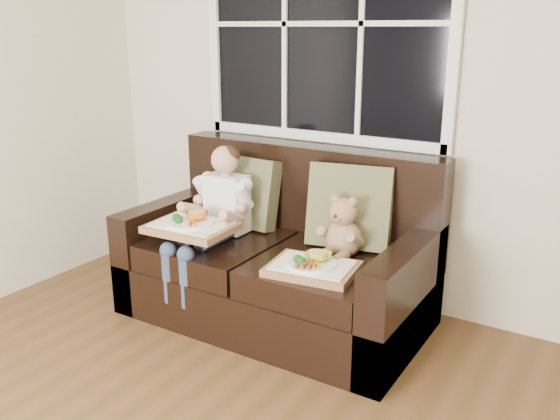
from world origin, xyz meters
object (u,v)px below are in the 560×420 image
Objects in this scene: tray_right at (313,266)px; loveseat at (281,265)px; teddy_bear at (343,231)px; tray_left at (192,225)px; child at (217,207)px.

loveseat is at bearing 134.06° from tray_right.
teddy_bear reaches higher than tray_left.
child reaches higher than teddy_bear.
child is 1.71× the size of tray_right.
tray_left is (-0.77, -0.33, -0.01)m from teddy_bear.
tray_left is at bearing 175.24° from tray_right.
loveseat is at bearing -176.20° from teddy_bear.
tray_left is 1.01× the size of tray_right.
teddy_bear is at bearing -0.27° from loveseat.
teddy_bear is (0.39, -0.00, 0.28)m from loveseat.
child is 0.22m from tray_left.
loveseat is 3.58× the size of tray_right.
tray_left is at bearing -94.01° from child.
teddy_bear is at bearing 8.62° from child.
loveseat is 2.10× the size of child.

